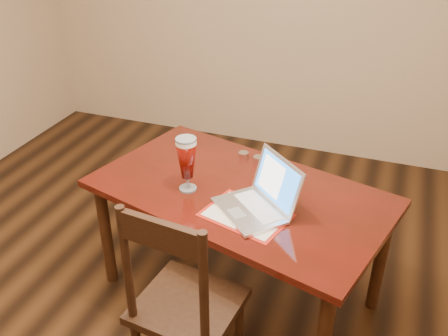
% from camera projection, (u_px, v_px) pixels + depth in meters
% --- Properties ---
extents(room_shell, '(4.51, 5.01, 2.71)m').
position_uv_depth(room_shell, '(127.00, 9.00, 1.81)').
color(room_shell, tan).
rests_on(room_shell, ground).
extents(dining_table, '(1.74, 1.26, 1.04)m').
position_uv_depth(dining_table, '(238.00, 202.00, 2.69)').
color(dining_table, '#4B0F0A').
rests_on(dining_table, ground).
extents(dining_chair, '(0.50, 0.48, 1.07)m').
position_uv_depth(dining_chair, '(184.00, 305.00, 2.25)').
color(dining_chair, black).
rests_on(dining_chair, ground).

